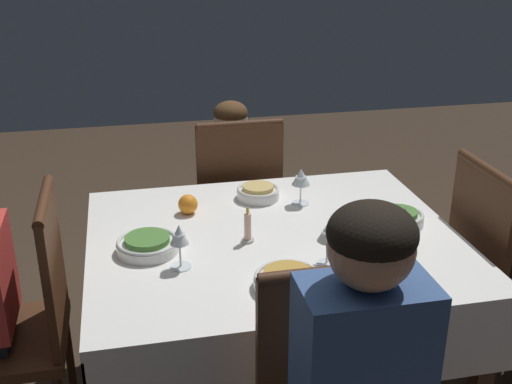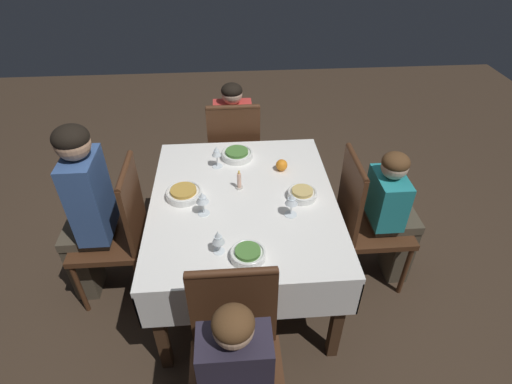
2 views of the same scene
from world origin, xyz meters
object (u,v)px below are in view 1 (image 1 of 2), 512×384
at_px(candle_centerpiece, 248,229).
at_px(bowl_south, 258,192).
at_px(person_child_teal, 229,185).
at_px(wine_glass_west, 404,218).
at_px(bowl_north, 288,280).
at_px(chair_west, 501,271).
at_px(wine_glass_south, 301,179).
at_px(chair_east, 23,318).
at_px(bowl_east, 148,244).
at_px(dining_table, 274,258).
at_px(wine_glass_east, 179,237).
at_px(chair_south, 236,203).
at_px(bowl_west, 399,217).
at_px(orange_fruit, 188,204).
at_px(wine_glass_north, 328,234).

bearing_deg(candle_centerpiece, bowl_south, -107.72).
distance_m(person_child_teal, wine_glass_west, 1.21).
bearing_deg(bowl_north, candle_centerpiece, -79.93).
height_order(chair_west, person_child_teal, person_child_teal).
height_order(wine_glass_south, candle_centerpiece, wine_glass_south).
relative_size(chair_east, chair_west, 1.00).
relative_size(wine_glass_south, bowl_east, 0.70).
bearing_deg(dining_table, bowl_east, 2.55).
relative_size(dining_table, wine_glass_east, 8.59).
xyz_separation_m(chair_south, candle_centerpiece, (0.10, 0.80, 0.25)).
bearing_deg(wine_glass_west, bowl_west, -110.28).
bearing_deg(wine_glass_west, candle_centerpiece, -13.36).
height_order(bowl_east, bowl_west, same).
bearing_deg(person_child_teal, bowl_east, 65.17).
bearing_deg(chair_east, bowl_north, 69.29).
relative_size(wine_glass_east, bowl_west, 0.86).
bearing_deg(bowl_north, orange_fruit, -68.91).
bearing_deg(person_child_teal, wine_glass_north, 95.94).
height_order(chair_east, wine_glass_south, chair_east).
xyz_separation_m(bowl_west, orange_fruit, (0.76, -0.26, 0.01)).
xyz_separation_m(chair_west, bowl_east, (1.34, -0.06, 0.23)).
relative_size(chair_east, candle_centerpiece, 7.31).
xyz_separation_m(person_child_teal, bowl_east, (0.45, 0.98, 0.21)).
bearing_deg(chair_east, person_child_teal, 138.06).
xyz_separation_m(bowl_west, candle_centerpiece, (0.58, 0.02, 0.02)).
bearing_deg(chair_south, wine_glass_west, 114.95).
bearing_deg(bowl_east, candle_centerpiece, -179.69).
bearing_deg(wine_glass_west, chair_south, -65.05).
bearing_deg(chair_south, chair_east, 42.42).
distance_m(chair_east, candle_centerpiece, 0.83).
distance_m(bowl_east, candle_centerpiece, 0.35).
bearing_deg(bowl_east, wine_glass_south, -155.68).
distance_m(wine_glass_south, orange_fruit, 0.46).
bearing_deg(candle_centerpiece, chair_south, -97.18).
xyz_separation_m(chair_south, bowl_west, (-0.48, 0.78, 0.23)).
height_order(person_child_teal, wine_glass_south, person_child_teal).
bearing_deg(wine_glass_north, bowl_north, 36.60).
distance_m(bowl_east, bowl_west, 0.94).
bearing_deg(chair_west, orange_fruit, 73.46).
xyz_separation_m(dining_table, bowl_west, (-0.48, -0.00, 0.11)).
bearing_deg(wine_glass_east, dining_table, -156.45).
height_order(person_child_teal, orange_fruit, person_child_teal).
xyz_separation_m(wine_glass_north, bowl_west, (-0.36, -0.23, -0.08)).
xyz_separation_m(chair_west, candle_centerpiece, (0.99, -0.06, 0.25)).
xyz_separation_m(wine_glass_east, bowl_west, (-0.84, -0.16, -0.08)).
relative_size(person_child_teal, bowl_west, 5.63).
relative_size(chair_south, orange_fruit, 12.84).
distance_m(bowl_north, bowl_west, 0.63).
bearing_deg(bowl_south, wine_glass_south, 149.63).
bearing_deg(bowl_south, orange_fruit, 16.19).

